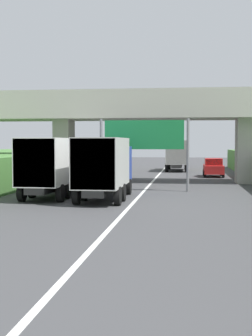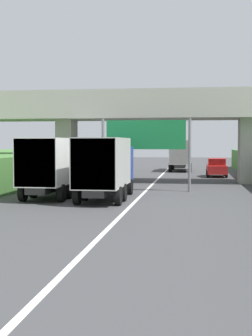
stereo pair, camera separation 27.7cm
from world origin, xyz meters
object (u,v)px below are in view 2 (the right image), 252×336
truck_yellow (181,154)px  truck_silver (54,164)px  truck_black (91,158)px  car_red (217,168)px  overhead_highway_sign (146,139)px  truck_blue (106,165)px

truck_yellow → truck_silver: (-6.61, -26.57, 0.00)m
truck_black → car_red: 12.87m
truck_silver → overhead_highway_sign: bearing=39.3°
truck_black → truck_blue: same height
truck_blue → truck_silver: 3.36m
truck_black → car_red: bearing=36.8°
truck_blue → truck_black: bearing=106.7°
car_red → truck_blue: bearing=-110.3°
truck_black → truck_blue: (3.33, -11.12, 0.00)m
truck_silver → car_red: (10.18, 17.90, -1.08)m
overhead_highway_sign → truck_black: 8.10m
overhead_highway_sign → truck_yellow: 22.61m
truck_black → truck_yellow: same height
truck_black → car_red: (10.27, 7.68, -1.08)m
overhead_highway_sign → truck_yellow: overhead_highway_sign is taller
truck_black → truck_silver: same height
truck_yellow → truck_silver: bearing=-104.0°
overhead_highway_sign → car_red: (5.22, 13.84, -2.58)m
truck_blue → car_red: truck_blue is taller
truck_silver → car_red: bearing=60.4°
truck_yellow → truck_blue: bearing=-97.0°
car_red → truck_yellow: bearing=112.4°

